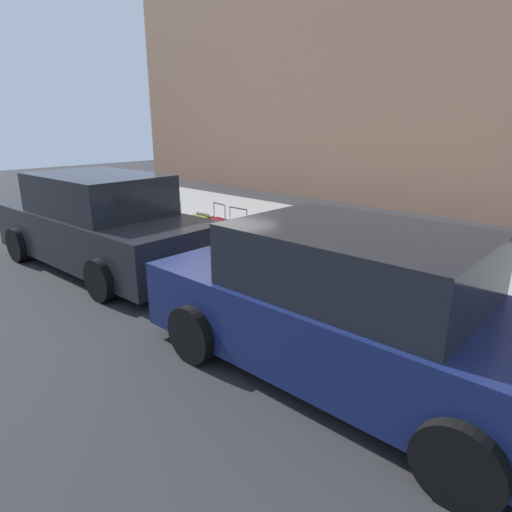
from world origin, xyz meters
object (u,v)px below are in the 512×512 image
Objects in this scene: suitcase_maroon_1 at (371,267)px; parked_car_charcoal_1 at (101,224)px; suitcase_maroon_8 at (220,232)px; bollard_post at (150,210)px; parked_car_navy_0 at (352,309)px; suitcase_olive_9 at (203,229)px; fire_hydrant at (177,216)px; suitcase_navy_3 at (321,257)px; suitcase_silver_0 at (403,280)px; suitcase_silver_7 at (239,237)px; suitcase_teal_4 at (293,253)px; suitcase_black_5 at (275,247)px; suitcase_red_6 at (255,244)px; suitcase_olive_2 at (349,261)px.

parked_car_charcoal_1 is at bearing 24.01° from suitcase_maroon_1.
suitcase_maroon_8 is 2.20m from bollard_post.
suitcase_maroon_8 is at bearing -25.19° from parked_car_navy_0.
suitcase_maroon_8 is (3.40, -0.10, -0.09)m from suitcase_maroon_1.
suitcase_olive_9 is 0.13× the size of parked_car_charcoal_1.
suitcase_maroon_8 reaches higher than fire_hydrant.
suitcase_maroon_1 is 1.10× the size of bollard_post.
suitcase_olive_9 is (3.88, -0.07, -0.09)m from suitcase_maroon_1.
suitcase_navy_3 is 2.91m from suitcase_olive_9.
suitcase_silver_0 is 3.35m from suitcase_silver_7.
suitcase_teal_4 is 3.33m from fire_hydrant.
suitcase_silver_0 reaches higher than suitcase_olive_9.
suitcase_black_5 is 0.70× the size of suitcase_silver_7.
suitcase_maroon_8 is at bearing 0.90° from suitcase_navy_3.
suitcase_navy_3 is 0.95× the size of suitcase_silver_7.
suitcase_red_6 is at bearing 0.12° from suitcase_silver_0.
bollard_post is 2.26m from parked_car_charcoal_1.
parked_car_navy_0 is at bearing 140.59° from suitcase_teal_4.
suitcase_maroon_1 reaches higher than bollard_post.
suitcase_maroon_8 reaches higher than suitcase_red_6.
suitcase_teal_4 is 4.13m from bollard_post.
suitcase_teal_4 is at bearing 177.32° from suitcase_maroon_8.
bollard_post is (3.67, 0.15, 0.18)m from suitcase_black_5.
parked_car_charcoal_1 is (-0.50, 1.99, 0.22)m from fire_hydrant.
suitcase_maroon_1 is 3.40m from suitcase_maroon_8.
parked_car_charcoal_1 is at bearing 34.17° from suitcase_teal_4.
parked_car_charcoal_1 is (2.82, 1.92, 0.35)m from suitcase_teal_4.
suitcase_olive_2 is at bearing -178.72° from suitcase_olive_9.
bollard_post reaches higher than fire_hydrant.
suitcase_navy_3 is at bearing -179.22° from suitcase_silver_7.
suitcase_red_6 is at bearing 179.03° from fire_hydrant.
suitcase_maroon_1 is 1.47m from suitcase_teal_4.
suitcase_olive_2 is at bearing -17.38° from suitcase_maroon_1.
suitcase_silver_0 reaches higher than suitcase_teal_4.
suitcase_teal_4 is 2.42m from suitcase_olive_9.
suitcase_olive_2 is 2.41m from suitcase_silver_7.
suitcase_olive_2 is 1.45m from suitcase_black_5.
suitcase_red_6 is (1.39, 0.10, -0.03)m from suitcase_navy_3.
suitcase_olive_9 is (1.52, -0.03, 0.02)m from suitcase_red_6.
suitcase_silver_7 reaches higher than fire_hydrant.
suitcase_maroon_1 is 0.49m from suitcase_olive_2.
fire_hydrant is at bearing 0.92° from suitcase_silver_7.
suitcase_maroon_8 reaches higher than suitcase_teal_4.
suitcase_silver_7 is 0.98× the size of suitcase_maroon_8.
parked_car_charcoal_1 reaches higher than bollard_post.
suitcase_red_6 is 3.23m from bollard_post.
bollard_post is (5.59, 0.07, 0.09)m from suitcase_maroon_1.
suitcase_red_6 is at bearing 178.72° from suitcase_olive_9.
suitcase_olive_9 is at bearing -101.55° from parked_car_charcoal_1.
suitcase_silver_7 is (1.41, -0.10, -0.00)m from suitcase_teal_4.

